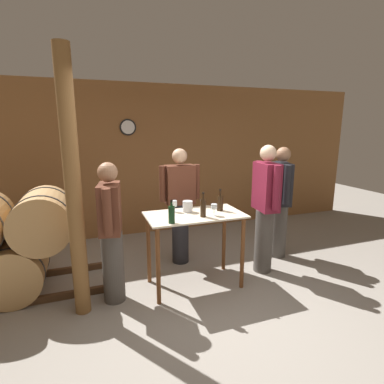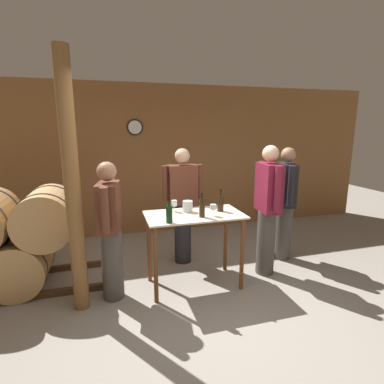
{
  "view_description": "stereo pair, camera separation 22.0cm",
  "coord_description": "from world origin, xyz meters",
  "views": [
    {
      "loc": [
        -1.29,
        -2.6,
        1.95
      ],
      "look_at": [
        -0.1,
        0.74,
        1.18
      ],
      "focal_mm": 28.0,
      "sensor_mm": 36.0,
      "label": 1
    },
    {
      "loc": [
        -1.09,
        -2.67,
        1.95
      ],
      "look_at": [
        -0.1,
        0.74,
        1.18
      ],
      "focal_mm": 28.0,
      "sensor_mm": 36.0,
      "label": 2
    }
  ],
  "objects": [
    {
      "name": "person_host",
      "position": [
        -1.08,
        0.63,
        0.84
      ],
      "size": [
        0.29,
        0.58,
        1.59
      ],
      "color": "#4C4742",
      "rests_on": "ground_plane"
    },
    {
      "name": "ground_plane",
      "position": [
        0.0,
        0.0,
        0.0
      ],
      "size": [
        14.0,
        14.0,
        0.0
      ],
      "primitive_type": "plane",
      "color": "gray"
    },
    {
      "name": "person_visitor_bearded",
      "position": [
        1.41,
        1.03,
        0.88
      ],
      "size": [
        0.34,
        0.56,
        1.67
      ],
      "color": "#4C4742",
      "rests_on": "ground_plane"
    },
    {
      "name": "wine_bottle_left",
      "position": [
        -0.05,
        0.5,
        1.04
      ],
      "size": [
        0.07,
        0.07,
        0.29
      ],
      "color": "black",
      "rests_on": "tasting_table"
    },
    {
      "name": "wine_bottle_center",
      "position": [
        0.25,
        0.67,
        1.03
      ],
      "size": [
        0.08,
        0.08,
        0.27
      ],
      "color": "black",
      "rests_on": "tasting_table"
    },
    {
      "name": "wine_bottle_far_left",
      "position": [
        -0.46,
        0.39,
        1.03
      ],
      "size": [
        0.07,
        0.07,
        0.26
      ],
      "color": "black",
      "rests_on": "tasting_table"
    },
    {
      "name": "wine_glass_near_center",
      "position": [
        0.09,
        0.5,
        1.03
      ],
      "size": [
        0.07,
        0.07,
        0.14
      ],
      "color": "silver",
      "rests_on": "tasting_table"
    },
    {
      "name": "ice_bucket",
      "position": [
        -0.15,
        0.76,
        1.0
      ],
      "size": [
        0.12,
        0.12,
        0.14
      ],
      "color": "silver",
      "rests_on": "tasting_table"
    },
    {
      "name": "tasting_table",
      "position": [
        -0.1,
        0.64,
        0.74
      ],
      "size": [
        1.17,
        0.63,
        0.93
      ],
      "color": "beige",
      "rests_on": "ground_plane"
    },
    {
      "name": "wine_glass_near_left",
      "position": [
        -0.31,
        0.81,
        1.03
      ],
      "size": [
        0.07,
        0.07,
        0.14
      ],
      "color": "silver",
      "rests_on": "tasting_table"
    },
    {
      "name": "person_visitor_near_door",
      "position": [
        -0.07,
        1.33,
        0.88
      ],
      "size": [
        0.59,
        0.24,
        1.66
      ],
      "color": "#232328",
      "rests_on": "ground_plane"
    },
    {
      "name": "wooden_post",
      "position": [
        -1.43,
        0.52,
        1.35
      ],
      "size": [
        0.16,
        0.16,
        2.7
      ],
      "color": "brown",
      "rests_on": "ground_plane"
    },
    {
      "name": "back_wall",
      "position": [
        -0.0,
        2.78,
        1.35
      ],
      "size": [
        8.4,
        0.08,
        2.7
      ],
      "color": "brown",
      "rests_on": "ground_plane"
    },
    {
      "name": "person_visitor_with_scarf",
      "position": [
        0.91,
        0.68,
        0.92
      ],
      "size": [
        0.25,
        0.59,
        1.73
      ],
      "color": "#4C4742",
      "rests_on": "ground_plane"
    }
  ]
}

